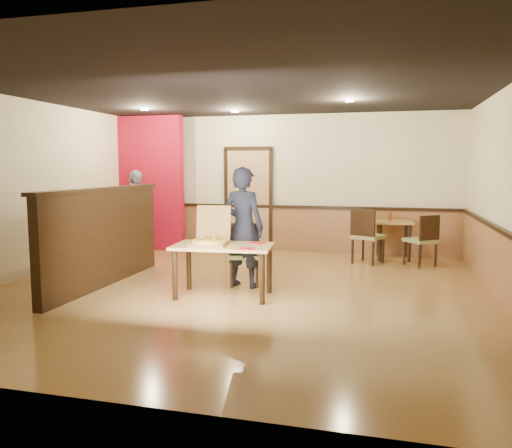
{
  "coord_description": "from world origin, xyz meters",
  "views": [
    {
      "loc": [
        1.98,
        -6.65,
        1.74
      ],
      "look_at": [
        0.26,
        0.0,
        0.95
      ],
      "focal_mm": 35.0,
      "sensor_mm": 36.0,
      "label": 1
    }
  ],
  "objects_px": {
    "side_table": "(394,230)",
    "condiment": "(390,217)",
    "side_chair_right": "(423,238)",
    "passerby": "(136,212)",
    "side_chair_left": "(366,234)",
    "diner_chair": "(245,251)",
    "pizza_box": "(210,240)",
    "diner": "(243,227)",
    "main_table": "(223,253)"
  },
  "relations": [
    {
      "from": "pizza_box",
      "to": "diner",
      "type": "bearing_deg",
      "value": 58.67
    },
    {
      "from": "side_chair_left",
      "to": "passerby",
      "type": "height_order",
      "value": "passerby"
    },
    {
      "from": "diner_chair",
      "to": "side_chair_right",
      "type": "distance_m",
      "value": 3.38
    },
    {
      "from": "passerby",
      "to": "pizza_box",
      "type": "bearing_deg",
      "value": -121.23
    },
    {
      "from": "passerby",
      "to": "pizza_box",
      "type": "distance_m",
      "value": 3.73
    },
    {
      "from": "side_chair_right",
      "to": "condiment",
      "type": "height_order",
      "value": "side_chair_right"
    },
    {
      "from": "diner_chair",
      "to": "side_chair_left",
      "type": "distance_m",
      "value": 2.67
    },
    {
      "from": "side_chair_left",
      "to": "passerby",
      "type": "xyz_separation_m",
      "value": [
        -4.5,
        -0.11,
        0.3
      ]
    },
    {
      "from": "condiment",
      "to": "pizza_box",
      "type": "bearing_deg",
      "value": -124.34
    },
    {
      "from": "pizza_box",
      "to": "condiment",
      "type": "distance_m",
      "value": 4.2
    },
    {
      "from": "side_chair_right",
      "to": "diner",
      "type": "xyz_separation_m",
      "value": [
        -2.64,
        -2.22,
        0.37
      ]
    },
    {
      "from": "main_table",
      "to": "diner_chair",
      "type": "height_order",
      "value": "diner_chair"
    },
    {
      "from": "side_chair_left",
      "to": "diner",
      "type": "height_order",
      "value": "diner"
    },
    {
      "from": "side_chair_left",
      "to": "side_chair_right",
      "type": "bearing_deg",
      "value": -154.19
    },
    {
      "from": "side_chair_right",
      "to": "diner",
      "type": "height_order",
      "value": "diner"
    },
    {
      "from": "diner",
      "to": "pizza_box",
      "type": "bearing_deg",
      "value": 78.87
    },
    {
      "from": "side_chair_left",
      "to": "side_table",
      "type": "xyz_separation_m",
      "value": [
        0.48,
        0.62,
        0.01
      ]
    },
    {
      "from": "main_table",
      "to": "side_chair_right",
      "type": "relative_size",
      "value": 1.5
    },
    {
      "from": "diner",
      "to": "passerby",
      "type": "bearing_deg",
      "value": -23.02
    },
    {
      "from": "side_chair_left",
      "to": "side_chair_right",
      "type": "relative_size",
      "value": 1.08
    },
    {
      "from": "diner_chair",
      "to": "passerby",
      "type": "bearing_deg",
      "value": 131.0
    },
    {
      "from": "side_chair_left",
      "to": "side_table",
      "type": "height_order",
      "value": "side_chair_left"
    },
    {
      "from": "diner_chair",
      "to": "pizza_box",
      "type": "height_order",
      "value": "pizza_box"
    },
    {
      "from": "side_chair_left",
      "to": "side_chair_right",
      "type": "xyz_separation_m",
      "value": [
        0.97,
        0.01,
        -0.04
      ]
    },
    {
      "from": "side_table",
      "to": "diner",
      "type": "xyz_separation_m",
      "value": [
        -2.15,
        -2.82,
        0.32
      ]
    },
    {
      "from": "side_chair_left",
      "to": "pizza_box",
      "type": "distance_m",
      "value": 3.45
    },
    {
      "from": "diner_chair",
      "to": "side_table",
      "type": "relative_size",
      "value": 1.24
    },
    {
      "from": "diner_chair",
      "to": "diner",
      "type": "height_order",
      "value": "diner"
    },
    {
      "from": "side_chair_left",
      "to": "diner",
      "type": "distance_m",
      "value": 2.79
    },
    {
      "from": "side_table",
      "to": "condiment",
      "type": "xyz_separation_m",
      "value": [
        -0.07,
        0.02,
        0.25
      ]
    },
    {
      "from": "diner_chair",
      "to": "diner",
      "type": "bearing_deg",
      "value": -95.45
    },
    {
      "from": "side_chair_right",
      "to": "pizza_box",
      "type": "distance_m",
      "value": 4.09
    },
    {
      "from": "main_table",
      "to": "passerby",
      "type": "distance_m",
      "value": 3.85
    },
    {
      "from": "side_table",
      "to": "passerby",
      "type": "bearing_deg",
      "value": -171.74
    },
    {
      "from": "side_chair_right",
      "to": "side_table",
      "type": "relative_size",
      "value": 1.25
    },
    {
      "from": "diner",
      "to": "diner_chair",
      "type": "bearing_deg",
      "value": -67.74
    },
    {
      "from": "passerby",
      "to": "pizza_box",
      "type": "height_order",
      "value": "passerby"
    },
    {
      "from": "side_chair_right",
      "to": "passerby",
      "type": "distance_m",
      "value": 5.49
    },
    {
      "from": "side_table",
      "to": "diner_chair",
      "type": "bearing_deg",
      "value": -129.09
    },
    {
      "from": "side_table",
      "to": "diner",
      "type": "relative_size",
      "value": 0.42
    },
    {
      "from": "diner",
      "to": "pizza_box",
      "type": "distance_m",
      "value": 0.7
    },
    {
      "from": "side_chair_left",
      "to": "pizza_box",
      "type": "relative_size",
      "value": 1.61
    },
    {
      "from": "pizza_box",
      "to": "side_chair_right",
      "type": "bearing_deg",
      "value": 37.43
    },
    {
      "from": "main_table",
      "to": "diner",
      "type": "relative_size",
      "value": 0.79
    },
    {
      "from": "side_table",
      "to": "side_chair_left",
      "type": "bearing_deg",
      "value": -127.96
    },
    {
      "from": "main_table",
      "to": "side_chair_right",
      "type": "bearing_deg",
      "value": 41.66
    },
    {
      "from": "side_table",
      "to": "side_chair_right",
      "type": "bearing_deg",
      "value": -50.67
    },
    {
      "from": "side_chair_right",
      "to": "passerby",
      "type": "height_order",
      "value": "passerby"
    },
    {
      "from": "main_table",
      "to": "passerby",
      "type": "height_order",
      "value": "passerby"
    },
    {
      "from": "passerby",
      "to": "main_table",
      "type": "bearing_deg",
      "value": -119.14
    }
  ]
}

